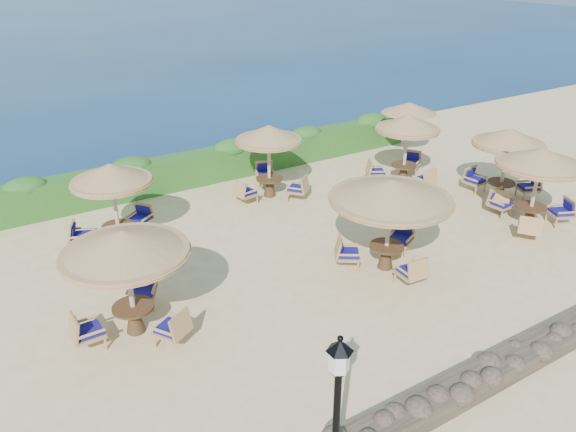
{
  "coord_description": "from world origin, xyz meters",
  "views": [
    {
      "loc": [
        -8.67,
        -11.66,
        8.12
      ],
      "look_at": [
        -1.08,
        0.52,
        1.3
      ],
      "focal_mm": 35.0,
      "sensor_mm": 36.0,
      "label": 1
    }
  ],
  "objects_px": {
    "extra_parasol": "(409,108)",
    "cafe_set_5": "(407,137)",
    "cafe_set_0": "(126,260)",
    "cafe_set_2": "(539,172)",
    "cafe_set_6": "(507,152)",
    "cafe_set_3": "(113,192)",
    "cafe_set_1": "(390,202)",
    "cafe_set_4": "(269,149)"
  },
  "relations": [
    {
      "from": "cafe_set_3",
      "to": "cafe_set_4",
      "type": "height_order",
      "value": "same"
    },
    {
      "from": "cafe_set_5",
      "to": "cafe_set_6",
      "type": "height_order",
      "value": "same"
    },
    {
      "from": "cafe_set_2",
      "to": "cafe_set_6",
      "type": "xyz_separation_m",
      "value": [
        0.91,
        1.91,
        -0.07
      ]
    },
    {
      "from": "extra_parasol",
      "to": "cafe_set_0",
      "type": "relative_size",
      "value": 0.84
    },
    {
      "from": "cafe_set_0",
      "to": "cafe_set_5",
      "type": "distance_m",
      "value": 12.37
    },
    {
      "from": "extra_parasol",
      "to": "cafe_set_1",
      "type": "height_order",
      "value": "cafe_set_1"
    },
    {
      "from": "cafe_set_5",
      "to": "cafe_set_3",
      "type": "bearing_deg",
      "value": 176.85
    },
    {
      "from": "cafe_set_1",
      "to": "cafe_set_5",
      "type": "bearing_deg",
      "value": 43.37
    },
    {
      "from": "extra_parasol",
      "to": "cafe_set_2",
      "type": "bearing_deg",
      "value": -99.66
    },
    {
      "from": "cafe_set_1",
      "to": "cafe_set_3",
      "type": "xyz_separation_m",
      "value": [
        -5.97,
        5.2,
        -0.24
      ]
    },
    {
      "from": "cafe_set_1",
      "to": "cafe_set_5",
      "type": "relative_size",
      "value": 1.22
    },
    {
      "from": "cafe_set_4",
      "to": "cafe_set_0",
      "type": "bearing_deg",
      "value": -141.79
    },
    {
      "from": "extra_parasol",
      "to": "cafe_set_2",
      "type": "distance_m",
      "value": 7.24
    },
    {
      "from": "cafe_set_0",
      "to": "cafe_set_6",
      "type": "distance_m",
      "value": 13.52
    },
    {
      "from": "cafe_set_4",
      "to": "cafe_set_6",
      "type": "height_order",
      "value": "same"
    },
    {
      "from": "extra_parasol",
      "to": "cafe_set_4",
      "type": "xyz_separation_m",
      "value": [
        -7.09,
        -0.54,
        -0.38
      ]
    },
    {
      "from": "cafe_set_4",
      "to": "cafe_set_6",
      "type": "relative_size",
      "value": 0.99
    },
    {
      "from": "extra_parasol",
      "to": "cafe_set_6",
      "type": "bearing_deg",
      "value": -93.29
    },
    {
      "from": "cafe_set_6",
      "to": "cafe_set_4",
      "type": "bearing_deg",
      "value": 145.4
    },
    {
      "from": "cafe_set_3",
      "to": "cafe_set_4",
      "type": "xyz_separation_m",
      "value": [
        5.77,
        0.94,
        0.01
      ]
    },
    {
      "from": "cafe_set_3",
      "to": "cafe_set_5",
      "type": "relative_size",
      "value": 0.99
    },
    {
      "from": "cafe_set_5",
      "to": "cafe_set_6",
      "type": "distance_m",
      "value": 3.58
    },
    {
      "from": "extra_parasol",
      "to": "cafe_set_5",
      "type": "xyz_separation_m",
      "value": [
        -2.02,
        -2.08,
        -0.37
      ]
    },
    {
      "from": "cafe_set_0",
      "to": "cafe_set_4",
      "type": "xyz_separation_m",
      "value": [
        6.72,
        5.29,
        -0.14
      ]
    },
    {
      "from": "cafe_set_5",
      "to": "cafe_set_6",
      "type": "relative_size",
      "value": 1.01
    },
    {
      "from": "cafe_set_0",
      "to": "cafe_set_6",
      "type": "height_order",
      "value": "same"
    },
    {
      "from": "extra_parasol",
      "to": "cafe_set_3",
      "type": "xyz_separation_m",
      "value": [
        -12.86,
        -1.49,
        -0.39
      ]
    },
    {
      "from": "extra_parasol",
      "to": "cafe_set_6",
      "type": "height_order",
      "value": "cafe_set_6"
    },
    {
      "from": "cafe_set_0",
      "to": "cafe_set_5",
      "type": "relative_size",
      "value": 1.04
    },
    {
      "from": "extra_parasol",
      "to": "cafe_set_0",
      "type": "xyz_separation_m",
      "value": [
        -13.81,
        -5.83,
        -0.24
      ]
    },
    {
      "from": "cafe_set_0",
      "to": "cafe_set_5",
      "type": "xyz_separation_m",
      "value": [
        11.79,
        3.75,
        -0.12
      ]
    },
    {
      "from": "cafe_set_2",
      "to": "cafe_set_5",
      "type": "distance_m",
      "value": 5.11
    },
    {
      "from": "cafe_set_0",
      "to": "cafe_set_5",
      "type": "bearing_deg",
      "value": 17.64
    },
    {
      "from": "cafe_set_2",
      "to": "cafe_set_5",
      "type": "relative_size",
      "value": 1.0
    },
    {
      "from": "cafe_set_5",
      "to": "cafe_set_1",
      "type": "bearing_deg",
      "value": -136.63
    },
    {
      "from": "cafe_set_0",
      "to": "cafe_set_3",
      "type": "distance_m",
      "value": 4.45
    },
    {
      "from": "cafe_set_2",
      "to": "cafe_set_6",
      "type": "bearing_deg",
      "value": 64.41
    },
    {
      "from": "cafe_set_3",
      "to": "cafe_set_4",
      "type": "distance_m",
      "value": 5.85
    },
    {
      "from": "cafe_set_2",
      "to": "cafe_set_3",
      "type": "distance_m",
      "value": 12.94
    },
    {
      "from": "cafe_set_4",
      "to": "cafe_set_5",
      "type": "relative_size",
      "value": 0.99
    },
    {
      "from": "cafe_set_3",
      "to": "extra_parasol",
      "type": "bearing_deg",
      "value": 6.6
    },
    {
      "from": "cafe_set_5",
      "to": "extra_parasol",
      "type": "bearing_deg",
      "value": 45.86
    }
  ]
}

